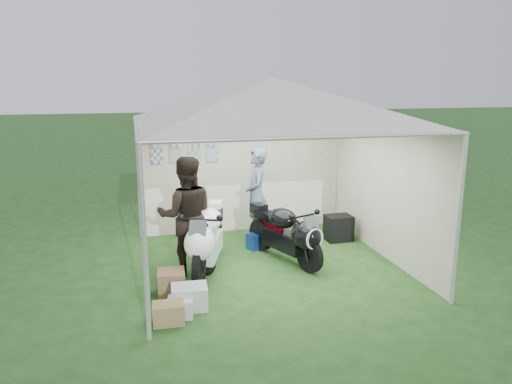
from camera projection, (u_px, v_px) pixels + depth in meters
ground at (269, 264)px, 8.17m from camera, size 80.00×80.00×0.00m
canopy_tent at (270, 105)px, 7.63m from camera, size 5.66×5.66×3.00m
motorcycle_white at (206, 237)px, 7.75m from camera, size 0.92×1.98×1.01m
motorcycle_black at (288, 233)px, 8.16m from camera, size 0.90×1.77×0.91m
paddock_stand at (258, 240)px, 8.92m from camera, size 0.44×0.36×0.29m
person_dark_jacket at (186, 216)px, 7.65m from camera, size 0.95×0.77×1.84m
person_blue_jacket at (257, 195)px, 9.20m from camera, size 0.50×0.69×1.75m
equipment_box at (338, 228)px, 9.35m from camera, size 0.49×0.40×0.48m
crate_0 at (189, 297)px, 6.57m from camera, size 0.49×0.40×0.31m
crate_1 at (171, 282)px, 7.02m from camera, size 0.40×0.40×0.34m
crate_2 at (181, 307)px, 6.35m from camera, size 0.38×0.34×0.24m
crate_3 at (169, 313)px, 6.17m from camera, size 0.40×0.29×0.26m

